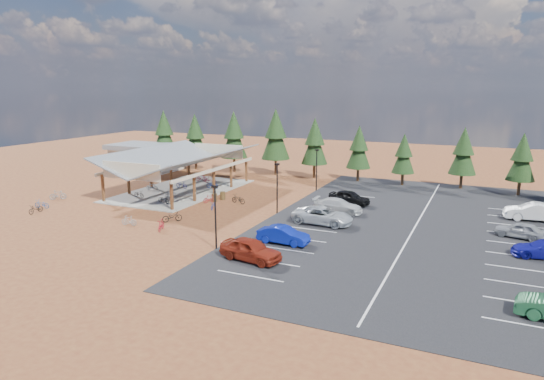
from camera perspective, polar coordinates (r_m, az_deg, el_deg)
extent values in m
plane|color=brown|center=(49.64, -5.63, -2.68)|extent=(140.00, 140.00, 0.00)
cube|color=black|center=(46.61, 16.53, -4.10)|extent=(27.00, 44.00, 0.04)
cube|color=gray|center=(60.62, -10.55, -0.06)|extent=(10.60, 18.60, 0.10)
cube|color=brown|center=(56.82, -19.26, 0.24)|extent=(0.25, 0.25, 3.00)
cube|color=brown|center=(59.86, -16.52, 1.00)|extent=(0.25, 0.25, 3.00)
cube|color=brown|center=(63.03, -14.04, 1.68)|extent=(0.25, 0.25, 3.00)
cube|color=brown|center=(66.32, -11.81, 2.29)|extent=(0.25, 0.25, 3.00)
cube|color=brown|center=(69.71, -9.78, 2.84)|extent=(0.25, 0.25, 3.00)
cube|color=brown|center=(51.00, -11.72, -0.63)|extent=(0.25, 0.25, 3.00)
cube|color=brown|center=(54.37, -9.14, 0.26)|extent=(0.25, 0.25, 3.00)
cube|color=brown|center=(57.84, -6.86, 1.04)|extent=(0.25, 0.25, 3.00)
cube|color=brown|center=(61.41, -4.84, 1.73)|extent=(0.25, 0.25, 3.00)
cube|color=brown|center=(65.05, -3.04, 2.34)|extent=(0.25, 0.25, 3.00)
cube|color=beige|center=(63.03, -14.40, 3.05)|extent=(0.22, 18.00, 0.35)
cube|color=beige|center=(57.37, -6.55, 2.48)|extent=(0.22, 18.00, 0.35)
cube|color=slate|center=(61.62, -12.91, 3.77)|extent=(5.85, 19.40, 2.13)
cube|color=slate|center=(58.32, -8.35, 3.48)|extent=(5.85, 19.40, 2.13)
cube|color=beige|center=(52.92, -16.25, 2.14)|extent=(7.50, 0.15, 1.80)
cube|color=beige|center=(67.43, -6.31, 4.61)|extent=(7.50, 0.15, 1.80)
cube|color=#ADA593|center=(77.31, -14.50, 3.54)|extent=(10.00, 6.00, 3.20)
cube|color=slate|center=(77.06, -14.58, 4.97)|extent=(11.00, 7.00, 0.70)
cylinder|color=black|center=(38.22, -6.66, -3.34)|extent=(0.14, 0.14, 5.00)
cube|color=black|center=(37.62, -6.75, 0.40)|extent=(0.50, 0.25, 0.18)
cylinder|color=black|center=(48.59, 0.61, 0.08)|extent=(0.14, 0.14, 5.00)
cube|color=black|center=(48.13, 0.62, 3.05)|extent=(0.50, 0.25, 0.18)
cylinder|color=black|center=(59.58, 5.26, 2.28)|extent=(0.14, 0.14, 5.00)
cube|color=black|center=(59.20, 5.31, 4.71)|extent=(0.50, 0.25, 0.18)
cylinder|color=#4A371A|center=(55.30, -5.82, -0.67)|extent=(0.60, 0.60, 0.90)
cylinder|color=#4A371A|center=(54.42, -6.78, -0.90)|extent=(0.60, 0.60, 0.90)
cylinder|color=#382314|center=(80.55, -12.43, 3.60)|extent=(0.36, 0.36, 2.17)
cone|color=black|center=(80.10, -12.55, 6.21)|extent=(3.82, 3.82, 5.21)
cone|color=black|center=(79.92, -12.63, 7.76)|extent=(2.95, 2.95, 3.91)
cylinder|color=#382314|center=(76.15, -8.93, 3.23)|extent=(0.36, 0.36, 2.08)
cone|color=black|center=(75.69, -9.02, 5.88)|extent=(3.67, 3.67, 5.00)
cone|color=black|center=(75.50, -9.07, 7.45)|extent=(2.83, 2.83, 3.75)
cylinder|color=#382314|center=(72.87, -4.45, 2.99)|extent=(0.36, 0.36, 2.21)
cone|color=black|center=(72.37, -4.50, 5.93)|extent=(3.89, 3.89, 5.31)
cone|color=black|center=(72.16, -4.53, 7.67)|extent=(3.01, 3.01, 3.98)
cylinder|color=#382314|center=(70.45, 0.43, 2.76)|extent=(0.36, 0.36, 2.33)
cone|color=black|center=(69.91, 0.44, 5.97)|extent=(4.10, 4.10, 5.60)
cone|color=black|center=(69.70, 0.44, 7.87)|extent=(3.17, 3.17, 4.20)
cylinder|color=#382314|center=(67.98, 4.98, 2.25)|extent=(0.36, 0.36, 2.06)
cone|color=black|center=(67.47, 5.03, 5.18)|extent=(3.62, 3.62, 4.93)
cone|color=black|center=(67.25, 5.06, 6.92)|extent=(2.80, 2.80, 3.70)
cylinder|color=#382314|center=(66.50, 10.07, 1.80)|extent=(0.36, 0.36, 1.85)
cone|color=black|center=(66.02, 10.17, 4.48)|extent=(3.25, 3.25, 4.43)
cone|color=black|center=(65.81, 10.23, 6.07)|extent=(2.51, 2.51, 3.33)
cylinder|color=#382314|center=(65.10, 15.08, 1.25)|extent=(0.36, 0.36, 1.65)
cone|color=black|center=(64.65, 15.21, 3.69)|extent=(2.90, 2.90, 3.96)
cone|color=black|center=(64.44, 15.30, 5.14)|extent=(2.24, 2.24, 2.97)
cylinder|color=#382314|center=(65.20, 21.35, 0.96)|extent=(0.36, 0.36, 1.89)
cone|color=black|center=(64.70, 21.57, 3.75)|extent=(3.33, 3.33, 4.54)
cone|color=black|center=(64.48, 21.70, 5.41)|extent=(2.57, 2.57, 3.40)
cylinder|color=#382314|center=(63.94, 27.04, 0.22)|extent=(0.36, 0.36, 1.81)
cone|color=black|center=(63.45, 27.30, 2.94)|extent=(3.19, 3.19, 4.35)
cone|color=black|center=(63.23, 27.46, 4.56)|extent=(2.47, 2.47, 3.27)
imported|color=black|center=(57.67, -15.37, -0.46)|extent=(1.62, 0.82, 0.81)
imported|color=#95979D|center=(61.28, -13.95, 0.39)|extent=(1.55, 0.78, 0.89)
imported|color=navy|center=(61.87, -10.60, 0.66)|extent=(1.78, 0.81, 0.90)
imported|color=maroon|center=(65.71, -8.35, 1.47)|extent=(1.77, 0.56, 1.05)
imported|color=black|center=(54.30, -12.62, -1.06)|extent=(1.69, 0.85, 0.85)
imported|color=gray|center=(56.93, -11.86, -0.38)|extent=(1.55, 0.52, 0.92)
imported|color=#1A3698|center=(61.03, -7.02, 0.62)|extent=(1.76, 0.66, 0.92)
imported|color=maroon|center=(64.60, -7.28, 1.25)|extent=(1.55, 0.77, 0.90)
imported|color=black|center=(54.70, -26.03, -2.01)|extent=(0.64, 1.72, 0.90)
imported|color=gray|center=(60.12, -23.89, -0.54)|extent=(1.64, 1.60, 1.07)
imported|color=#1D488F|center=(56.59, -25.46, -1.50)|extent=(1.82, 0.87, 0.92)
imported|color=maroon|center=(44.45, -12.91, -4.03)|extent=(1.03, 1.74, 1.01)
imported|color=black|center=(47.06, -11.67, -3.09)|extent=(1.75, 1.82, 0.99)
imported|color=gray|center=(46.78, -16.47, -3.47)|extent=(1.58, 0.66, 0.92)
imported|color=navy|center=(51.04, -6.89, -1.80)|extent=(0.96, 1.73, 0.86)
imported|color=maroon|center=(53.97, -7.37, -1.02)|extent=(1.14, 1.54, 0.92)
imported|color=black|center=(53.29, -3.99, -1.07)|extent=(2.01, 1.16, 1.00)
imported|color=maroon|center=(35.96, -2.53, -7.01)|extent=(5.09, 2.73, 1.65)
imported|color=#0A1C96|center=(39.69, 1.35, -5.31)|extent=(4.34, 1.60, 1.42)
imported|color=#B3B7BC|center=(45.41, 5.98, -3.02)|extent=(5.76, 2.83, 1.57)
imported|color=silver|center=(49.59, 7.77, -1.84)|extent=(5.04, 2.16, 1.45)
imported|color=black|center=(53.22, 9.08, -0.87)|extent=(4.76, 2.55, 1.54)
imported|color=#929599|center=(46.19, 27.15, -4.21)|extent=(4.19, 2.37, 1.35)
imported|color=white|center=(52.65, 28.36, -2.26)|extent=(5.28, 2.40, 1.68)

